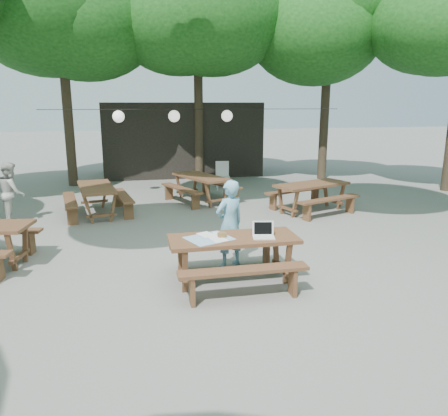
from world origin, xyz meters
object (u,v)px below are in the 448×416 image
main_picnic_table (233,259)px  woman (229,224)px  second_person (12,192)px  plastic_chair (223,181)px

main_picnic_table → woman: 0.83m
second_person → main_picnic_table: bearing=-153.6°
woman → plastic_chair: woman is taller
main_picnic_table → plastic_chair: plastic_chair is taller
main_picnic_table → second_person: second_person is taller
main_picnic_table → woman: bearing=82.0°
woman → second_person: (-4.40, 3.89, -0.04)m
plastic_chair → woman: bearing=-94.8°
main_picnic_table → plastic_chair: bearing=79.3°
woman → second_person: bearing=-65.3°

